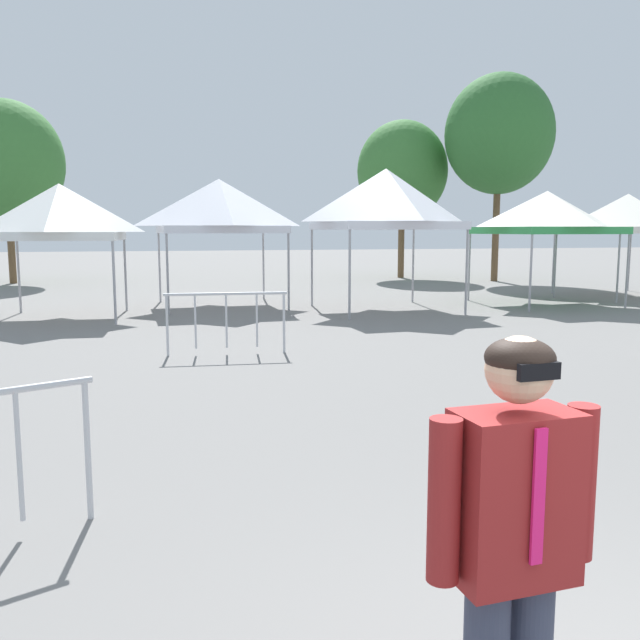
# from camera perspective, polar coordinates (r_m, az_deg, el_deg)

# --- Properties ---
(canopy_tent_behind_center) EXTENTS (2.95, 2.95, 3.24)m
(canopy_tent_behind_center) POSITION_cam_1_polar(r_m,az_deg,el_deg) (17.30, -21.34, 8.59)
(canopy_tent_behind_center) COLOR #9E9EA3
(canopy_tent_behind_center) RESTS_ON ground
(canopy_tent_behind_left) EXTENTS (3.47, 3.47, 3.55)m
(canopy_tent_behind_left) POSITION_cam_1_polar(r_m,az_deg,el_deg) (19.05, -8.61, 9.60)
(canopy_tent_behind_left) COLOR #9E9EA3
(canopy_tent_behind_left) RESTS_ON ground
(canopy_tent_right_of_center) EXTENTS (3.45, 3.45, 3.74)m
(canopy_tent_right_of_center) POSITION_cam_1_polar(r_m,az_deg,el_deg) (17.92, 5.64, 10.24)
(canopy_tent_right_of_center) COLOR #9E9EA3
(canopy_tent_right_of_center) RESTS_ON ground
(canopy_tent_far_left) EXTENTS (3.44, 3.44, 3.24)m
(canopy_tent_far_left) POSITION_cam_1_polar(r_m,az_deg,el_deg) (20.36, 18.82, 8.69)
(canopy_tent_far_left) COLOR #9E9EA3
(canopy_tent_far_left) RESTS_ON ground
(canopy_tent_behind_right) EXTENTS (3.38, 3.38, 3.29)m
(canopy_tent_behind_right) POSITION_cam_1_polar(r_m,az_deg,el_deg) (23.80, 24.80, 8.26)
(canopy_tent_behind_right) COLOR #9E9EA3
(canopy_tent_behind_right) RESTS_ON ground
(person_foreground) EXTENTS (0.65, 0.27, 1.78)m
(person_foreground) POSITION_cam_1_polar(r_m,az_deg,el_deg) (2.54, 16.11, -18.20)
(person_foreground) COLOR #33384C
(person_foreground) RESTS_ON ground
(tree_behind_tents_center) EXTENTS (4.44, 4.44, 7.25)m
(tree_behind_tents_center) POSITION_cam_1_polar(r_m,az_deg,el_deg) (29.80, -25.26, 12.08)
(tree_behind_tents_center) COLOR brown
(tree_behind_tents_center) RESTS_ON ground
(tree_behind_tents_left) EXTENTS (4.44, 4.44, 8.50)m
(tree_behind_tents_left) POSITION_cam_1_polar(r_m,az_deg,el_deg) (29.39, 15.06, 15.07)
(tree_behind_tents_left) COLOR brown
(tree_behind_tents_left) RESTS_ON ground
(tree_behind_tents_right) EXTENTS (4.01, 4.01, 6.97)m
(tree_behind_tents_right) POSITION_cam_1_polar(r_m,az_deg,el_deg) (30.62, 7.05, 12.53)
(tree_behind_tents_right) COLOR brown
(tree_behind_tents_right) RESTS_ON ground
(crowd_barrier_mid_lot) EXTENTS (2.10, 0.22, 1.08)m
(crowd_barrier_mid_lot) POSITION_cam_1_polar(r_m,az_deg,el_deg) (11.56, -8.03, 0.76)
(crowd_barrier_mid_lot) COLOR #B7BABF
(crowd_barrier_mid_lot) RESTS_ON ground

